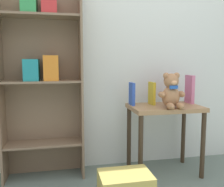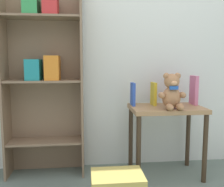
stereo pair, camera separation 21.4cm
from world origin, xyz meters
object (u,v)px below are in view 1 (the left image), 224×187
book_standing_blue (132,94)px  book_standing_pink (190,89)px  bookshelf_side (42,71)px  display_table (165,117)px  book_standing_yellow (152,93)px  book_standing_purple (171,90)px  teddy_bear (171,92)px

book_standing_blue → book_standing_pink: (0.56, -0.01, 0.03)m
bookshelf_side → book_standing_blue: size_ratio=8.34×
display_table → book_standing_yellow: bearing=137.3°
book_standing_blue → display_table: bearing=-17.8°
bookshelf_side → book_standing_pink: bookshelf_side is taller
book_standing_purple → book_standing_blue: bearing=177.9°
bookshelf_side → display_table: bearing=-9.2°
book_standing_yellow → book_standing_pink: book_standing_pink is taller
teddy_bear → book_standing_purple: bearing=66.1°
book_standing_yellow → book_standing_blue: bearing=176.6°
teddy_bear → book_standing_purple: size_ratio=1.19×
book_standing_purple → book_standing_pink: book_standing_pink is taller
display_table → book_standing_blue: book_standing_blue is taller
display_table → book_standing_purple: bearing=43.7°
display_table → teddy_bear: bearing=-85.5°
bookshelf_side → book_standing_pink: (1.33, -0.08, -0.18)m
book_standing_yellow → book_standing_pink: size_ratio=0.78×
bookshelf_side → book_standing_purple: bearing=-4.0°
book_standing_purple → bookshelf_side: bearing=174.3°
teddy_bear → book_standing_blue: teddy_bear is taller
bookshelf_side → book_standing_purple: size_ratio=6.73×
bookshelf_side → book_standing_yellow: 0.98m
teddy_bear → book_standing_yellow: 0.22m
teddy_bear → book_standing_pink: 0.33m
display_table → book_standing_yellow: 0.24m
bookshelf_side → book_standing_blue: bearing=-5.8°
display_table → book_standing_purple: size_ratio=2.49×
display_table → book_standing_pink: bearing=16.9°
display_table → book_standing_pink: (0.28, 0.09, 0.24)m
book_standing_pink → book_standing_yellow: bearing=-177.9°
book_standing_purple → book_standing_pink: 0.19m
book_standing_blue → book_standing_purple: 0.37m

